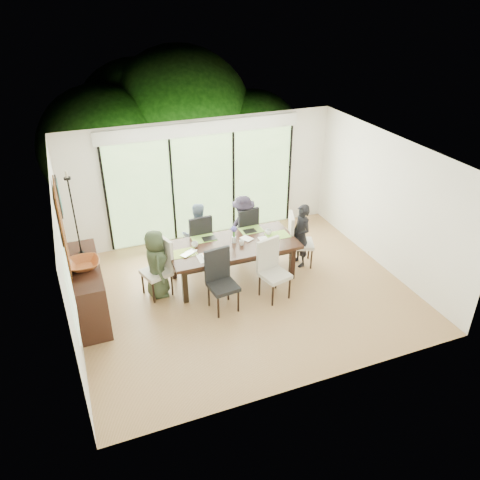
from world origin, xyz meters
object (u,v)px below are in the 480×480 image
object	(u,v)px
chair_far_right	(243,229)
cup_c	(269,232)
person_left_end	(156,264)
cup_a	(195,245)
laptop	(191,254)
chair_near_left	(223,282)
chair_far_left	(198,238)
person_far_right	(243,226)
person_right_end	(301,236)
vase	(234,239)
person_far_left	(198,234)
bowl	(84,264)
sideboard	(88,289)
chair_left_end	(156,268)
table_top	(232,245)
cup_b	(242,243)
chair_right_end	(302,240)
chair_near_right	(275,271)

from	to	relation	value
chair_far_right	cup_c	distance (m)	0.83
person_left_end	cup_a	bearing A→B (deg)	-73.89
laptop	cup_a	world-z (taller)	cup_a
chair_near_left	cup_c	bearing A→B (deg)	29.93
laptop	cup_c	world-z (taller)	cup_c
chair_far_left	laptop	size ratio (longest dim) A/B	3.33
person_far_right	laptop	bearing A→B (deg)	28.78
person_right_end	vase	size ratio (longest dim) A/B	10.75
person_far_left	bowl	distance (m)	2.54
chair_far_left	cup_a	distance (m)	0.79
sideboard	person_right_end	bearing A→B (deg)	1.83
vase	laptop	world-z (taller)	vase
sideboard	chair_far_left	bearing A→B (deg)	23.47
bowl	chair_left_end	bearing A→B (deg)	10.88
person_left_end	cup_c	world-z (taller)	person_left_end
chair_left_end	table_top	bearing A→B (deg)	71.96
vase	cup_b	bearing A→B (deg)	-56.31
chair_right_end	cup_c	bearing A→B (deg)	102.84
chair_far_right	sideboard	world-z (taller)	chair_far_right
cup_b	bowl	world-z (taller)	bowl
chair_right_end	person_far_right	xyz separation A→B (m)	(-0.95, 0.83, 0.10)
chair_near_left	cup_a	world-z (taller)	chair_near_left
chair_right_end	person_far_left	xyz separation A→B (m)	(-1.95, 0.83, 0.10)
person_left_end	sideboard	xyz separation A→B (m)	(-1.24, -0.13, -0.16)
laptop	chair_far_left	bearing A→B (deg)	35.70
chair_far_right	chair_right_end	bearing A→B (deg)	129.19
table_top	cup_a	distance (m)	0.72
chair_near_left	person_left_end	world-z (taller)	person_left_end
table_top	chair_far_right	world-z (taller)	chair_far_right
chair_near_left	cup_a	bearing A→B (deg)	94.29
chair_right_end	vase	distance (m)	1.48
vase	bowl	size ratio (longest dim) A/B	0.23
chair_far_left	person_far_right	size ratio (longest dim) A/B	0.85
person_far_right	sideboard	distance (m)	3.41
chair_far_right	person_right_end	size ratio (longest dim) A/B	0.85
sideboard	laptop	bearing A→B (deg)	1.04
chair_left_end	person_far_right	bearing A→B (deg)	94.00
table_top	chair_far_left	world-z (taller)	chair_far_left
table_top	chair_near_right	world-z (taller)	chair_near_right
person_far_right	table_top	bearing A→B (deg)	51.65
chair_far_left	cup_b	size ratio (longest dim) A/B	11.00
cup_c	sideboard	distance (m)	3.54
chair_far_left	chair_near_right	distance (m)	1.96
cup_a	person_far_right	bearing A→B (deg)	28.55
vase	table_top	bearing A→B (deg)	-135.00
chair_near_right	sideboard	world-z (taller)	chair_near_right
chair_near_right	laptop	distance (m)	1.57
chair_near_right	person_right_end	xyz separation A→B (m)	(0.98, 0.87, 0.10)
table_top	chair_left_end	distance (m)	1.51
person_left_end	chair_near_left	bearing A→B (deg)	-126.37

